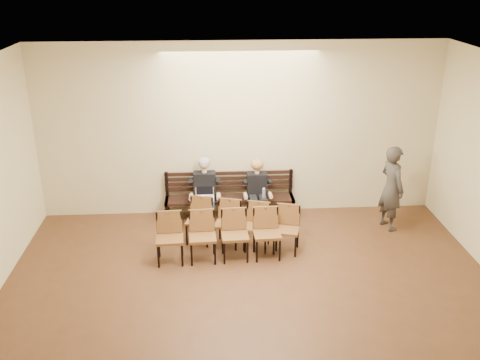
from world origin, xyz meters
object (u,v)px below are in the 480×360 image
object	(u,v)px
bag	(240,223)
bench	(230,208)
chair_row_back	(242,226)
seated_man	(205,192)
water_bottle	(264,199)
passerby	(392,182)
laptop	(205,199)
chair_row_front	(219,237)
seated_woman	(257,194)

from	to	relation	value
bag	bench	bearing A→B (deg)	109.34
bench	chair_row_back	distance (m)	1.22
seated_man	chair_row_back	distance (m)	1.28
seated_man	water_bottle	xyz separation A→B (m)	(1.15, -0.20, -0.09)
seated_man	passerby	world-z (taller)	passerby
laptop	passerby	xyz separation A→B (m)	(3.58, -0.29, 0.38)
seated_man	bag	distance (m)	0.93
laptop	chair_row_front	xyz separation A→B (m)	(0.23, -1.32, -0.14)
chair_row_front	seated_woman	bearing A→B (deg)	59.41
bench	chair_row_back	world-z (taller)	chair_row_back
seated_woman	chair_row_front	xyz separation A→B (m)	(-0.81, -1.50, -0.13)
bench	seated_man	distance (m)	0.66
bag	chair_row_front	size ratio (longest dim) A/B	0.18
bench	seated_man	world-z (taller)	seated_man
laptop	seated_man	bearing A→B (deg)	98.32
water_bottle	chair_row_back	bearing A→B (deg)	-119.12
passerby	chair_row_back	xyz separation A→B (m)	(-2.91, -0.59, -0.54)
water_bottle	seated_woman	bearing A→B (deg)	117.55
seated_man	water_bottle	distance (m)	1.17
water_bottle	passerby	size ratio (longest dim) A/B	0.11
water_bottle	chair_row_front	size ratio (longest dim) A/B	0.10
seated_woman	bag	distance (m)	0.69
bench	passerby	world-z (taller)	passerby
bench	chair_row_front	world-z (taller)	chair_row_front
water_bottle	bag	size ratio (longest dim) A/B	0.54
seated_woman	passerby	bearing A→B (deg)	-10.72
bench	seated_man	size ratio (longest dim) A/B	2.02
seated_man	water_bottle	world-z (taller)	seated_man
chair_row_front	chair_row_back	distance (m)	0.61
bag	laptop	bearing A→B (deg)	162.24
seated_man	chair_row_front	distance (m)	1.53
bench	water_bottle	size ratio (longest dim) A/B	12.15
seated_man	seated_woman	world-z (taller)	seated_man
bench	chair_row_front	distance (m)	1.66
passerby	chair_row_back	size ratio (longest dim) A/B	0.94
bench	seated_man	bearing A→B (deg)	-166.38
bench	chair_row_front	size ratio (longest dim) A/B	1.21
chair_row_back	bench	bearing A→B (deg)	114.05
seated_woman	chair_row_front	world-z (taller)	seated_woman
bag	chair_row_front	xyz separation A→B (m)	(-0.45, -1.10, 0.30)
water_bottle	bag	distance (m)	0.66
bench	seated_woman	distance (m)	0.66
seated_man	chair_row_back	size ratio (longest dim) A/B	0.63
seated_man	laptop	bearing A→B (deg)	-90.52
water_bottle	chair_row_back	world-z (taller)	chair_row_back
laptop	water_bottle	size ratio (longest dim) A/B	1.68
bench	bag	size ratio (longest dim) A/B	6.61
seated_woman	chair_row_front	size ratio (longest dim) A/B	0.53
bench	passerby	bearing A→B (deg)	-11.02
laptop	passerby	world-z (taller)	passerby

